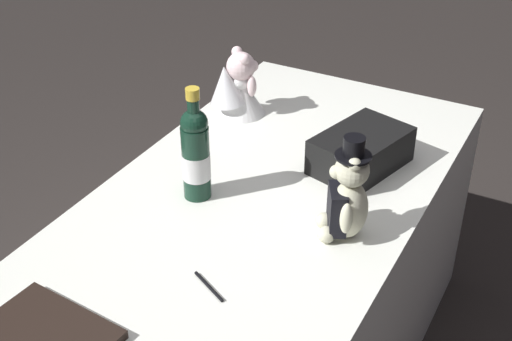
{
  "coord_description": "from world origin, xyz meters",
  "views": [
    {
      "loc": [
        -1.45,
        -0.78,
        1.91
      ],
      "look_at": [
        0.0,
        0.0,
        0.87
      ],
      "focal_mm": 49.67,
      "sensor_mm": 36.0,
      "label": 1
    }
  ],
  "objects_px": {
    "teddy_bear_groom": "(346,198)",
    "guestbook": "(46,336)",
    "teddy_bear_bride": "(237,87)",
    "champagne_bottle": "(196,153)",
    "gift_case_black": "(361,151)",
    "signing_pen": "(208,285)"
  },
  "relations": [
    {
      "from": "champagne_bottle",
      "to": "signing_pen",
      "type": "distance_m",
      "value": 0.42
    },
    {
      "from": "gift_case_black",
      "to": "teddy_bear_groom",
      "type": "bearing_deg",
      "value": -165.69
    },
    {
      "from": "teddy_bear_groom",
      "to": "champagne_bottle",
      "type": "relative_size",
      "value": 0.87
    },
    {
      "from": "teddy_bear_bride",
      "to": "gift_case_black",
      "type": "relative_size",
      "value": 0.69
    },
    {
      "from": "signing_pen",
      "to": "champagne_bottle",
      "type": "bearing_deg",
      "value": 35.71
    },
    {
      "from": "teddy_bear_bride",
      "to": "signing_pen",
      "type": "distance_m",
      "value": 0.9
    },
    {
      "from": "teddy_bear_bride",
      "to": "teddy_bear_groom",
      "type": "bearing_deg",
      "value": -128.56
    },
    {
      "from": "champagne_bottle",
      "to": "gift_case_black",
      "type": "height_order",
      "value": "champagne_bottle"
    },
    {
      "from": "teddy_bear_groom",
      "to": "guestbook",
      "type": "bearing_deg",
      "value": 147.0
    },
    {
      "from": "gift_case_black",
      "to": "teddy_bear_bride",
      "type": "bearing_deg",
      "value": 75.69
    },
    {
      "from": "teddy_bear_groom",
      "to": "guestbook",
      "type": "xyz_separation_m",
      "value": [
        -0.66,
        0.43,
        -0.11
      ]
    },
    {
      "from": "champagne_bottle",
      "to": "gift_case_black",
      "type": "bearing_deg",
      "value": -43.95
    },
    {
      "from": "teddy_bear_groom",
      "to": "champagne_bottle",
      "type": "xyz_separation_m",
      "value": [
        -0.02,
        0.44,
        0.02
      ]
    },
    {
      "from": "signing_pen",
      "to": "guestbook",
      "type": "distance_m",
      "value": 0.38
    },
    {
      "from": "signing_pen",
      "to": "gift_case_black",
      "type": "bearing_deg",
      "value": -10.07
    },
    {
      "from": "champagne_bottle",
      "to": "guestbook",
      "type": "bearing_deg",
      "value": -179.11
    },
    {
      "from": "teddy_bear_groom",
      "to": "teddy_bear_bride",
      "type": "bearing_deg",
      "value": 51.44
    },
    {
      "from": "teddy_bear_groom",
      "to": "teddy_bear_bride",
      "type": "distance_m",
      "value": 0.75
    },
    {
      "from": "teddy_bear_bride",
      "to": "champagne_bottle",
      "type": "height_order",
      "value": "champagne_bottle"
    },
    {
      "from": "teddy_bear_bride",
      "to": "champagne_bottle",
      "type": "bearing_deg",
      "value": -163.27
    },
    {
      "from": "teddy_bear_groom",
      "to": "gift_case_black",
      "type": "distance_m",
      "value": 0.36
    },
    {
      "from": "teddy_bear_groom",
      "to": "champagne_bottle",
      "type": "distance_m",
      "value": 0.44
    }
  ]
}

